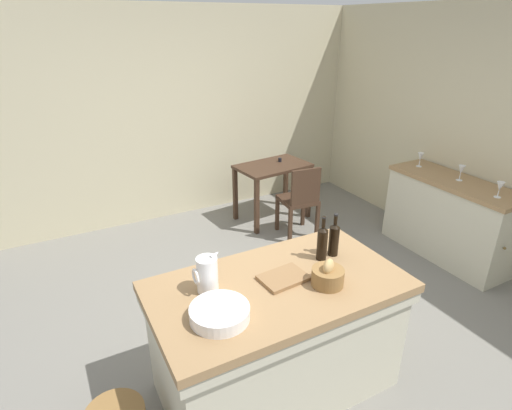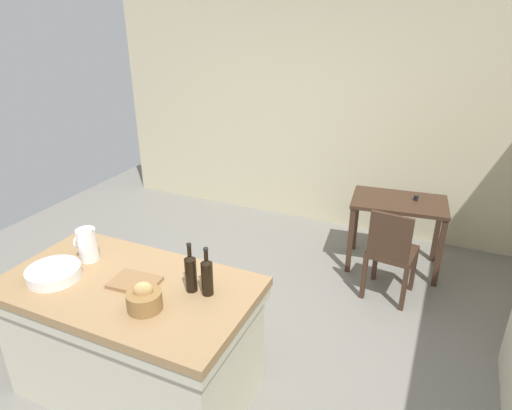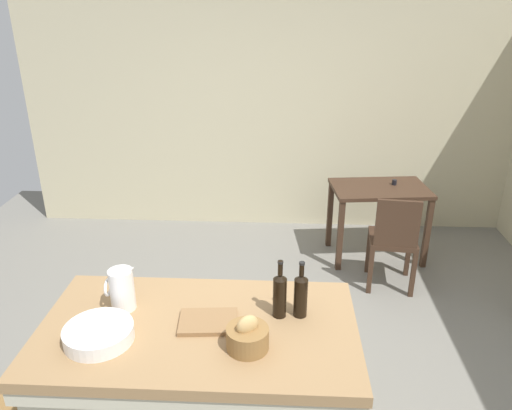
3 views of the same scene
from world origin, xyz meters
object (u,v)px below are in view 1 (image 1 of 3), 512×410
object	(u,v)px
writing_desk	(273,174)
wooden_chair	(300,199)
cutting_board	(283,278)
wine_bottle_dark	(334,238)
bread_basket	(328,276)
pitcher	(207,274)
wine_glass_left	(461,170)
wine_glass_far_left	(500,187)
side_cabinet	(449,218)
wash_bowl	(220,313)
wine_glass_middle	(420,157)
wine_bottle_amber	(322,242)
island_table	(277,333)

from	to	relation	value
writing_desk	wooden_chair	xyz separation A→B (m)	(0.04, -0.58, -0.14)
wooden_chair	cutting_board	distance (m)	2.28
cutting_board	wine_bottle_dark	world-z (taller)	wine_bottle_dark
bread_basket	wooden_chair	bearing A→B (deg)	60.10
pitcher	wine_glass_left	bearing A→B (deg)	10.18
wooden_chair	wine_bottle_dark	xyz separation A→B (m)	(-0.87, -1.69, 0.52)
pitcher	bread_basket	size ratio (longest dim) A/B	1.34
wine_glass_left	wine_glass_far_left	bearing A→B (deg)	-99.18
wooden_chair	pitcher	world-z (taller)	pitcher
wooden_chair	side_cabinet	bearing A→B (deg)	-43.68
pitcher	wash_bowl	world-z (taller)	pitcher
wine_glass_far_left	wine_glass_middle	size ratio (longest dim) A/B	0.95
wooden_chair	wine_glass_left	world-z (taller)	wine_glass_left
wine_bottle_amber	wine_glass_left	size ratio (longest dim) A/B	2.02
cutting_board	wine_bottle_amber	distance (m)	0.39
island_table	pitcher	size ratio (longest dim) A/B	5.95
wooden_chair	wine_bottle_amber	world-z (taller)	wine_bottle_amber
wine_glass_left	wine_glass_middle	bearing A→B (deg)	91.74
pitcher	wine_glass_far_left	distance (m)	2.95
bread_basket	side_cabinet	bearing A→B (deg)	20.05
pitcher	island_table	bearing A→B (deg)	-17.62
wine_glass_far_left	side_cabinet	bearing A→B (deg)	83.36
bread_basket	wine_glass_middle	bearing A→B (deg)	30.22
pitcher	wash_bowl	size ratio (longest dim) A/B	0.81
wash_bowl	wine_bottle_dark	size ratio (longest dim) A/B	1.06
side_cabinet	bread_basket	bearing A→B (deg)	-159.95
side_cabinet	wine_glass_left	world-z (taller)	wine_glass_left
wine_bottle_amber	wine_bottle_dark	bearing A→B (deg)	4.66
wine_bottle_dark	wine_bottle_amber	xyz separation A→B (m)	(-0.11, -0.01, 0.00)
writing_desk	pitcher	size ratio (longest dim) A/B	3.49
wine_bottle_dark	wine_glass_middle	xyz separation A→B (m)	(2.06, 1.07, -0.01)
side_cabinet	wine_glass_far_left	size ratio (longest dim) A/B	9.24
wine_bottle_dark	wine_bottle_amber	bearing A→B (deg)	-175.34
side_cabinet	wine_bottle_dark	bearing A→B (deg)	-164.56
side_cabinet	bread_basket	size ratio (longest dim) A/B	6.91
wooden_chair	wine_glass_left	xyz separation A→B (m)	(1.20, -1.14, 0.51)
wine_glass_far_left	wine_glass_middle	xyz separation A→B (m)	(0.06, 0.99, 0.01)
bread_basket	wine_bottle_dark	bearing A→B (deg)	46.96
island_table	side_cabinet	size ratio (longest dim) A/B	1.15
bread_basket	wine_bottle_dark	world-z (taller)	wine_bottle_dark
cutting_board	wine_glass_far_left	size ratio (longest dim) A/B	1.95
island_table	wine_glass_left	size ratio (longest dim) A/B	10.06
pitcher	wooden_chair	bearing A→B (deg)	42.65
pitcher	wine_bottle_dark	size ratio (longest dim) A/B	0.86
wooden_chair	bread_basket	bearing A→B (deg)	-119.90
side_cabinet	wash_bowl	size ratio (longest dim) A/B	4.17
cutting_board	wooden_chair	bearing A→B (deg)	53.09
cutting_board	wine_glass_middle	xyz separation A→B (m)	(2.53, 1.17, 0.11)
pitcher	wine_glass_middle	world-z (taller)	pitcher
wine_bottle_amber	wine_glass_left	xyz separation A→B (m)	(2.18, 0.57, -0.01)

